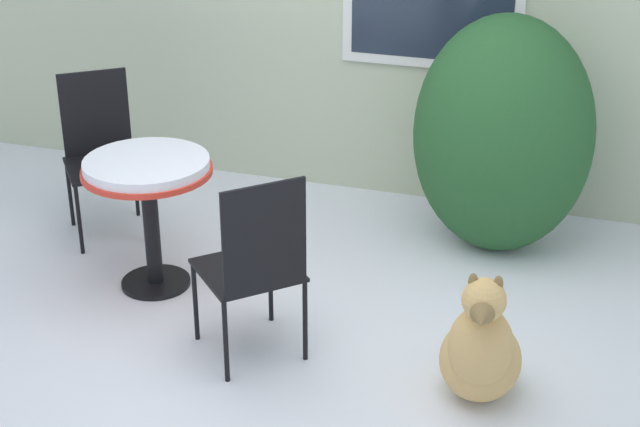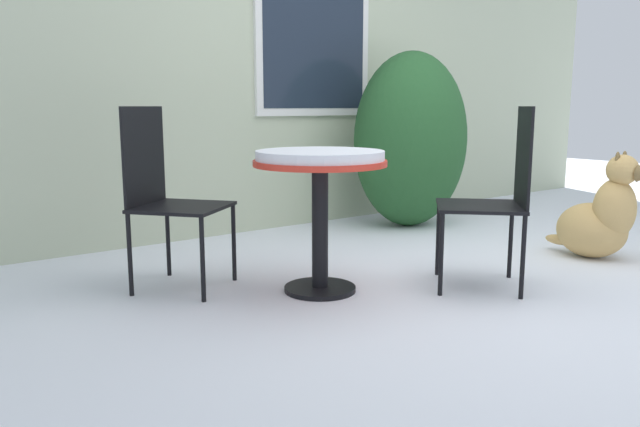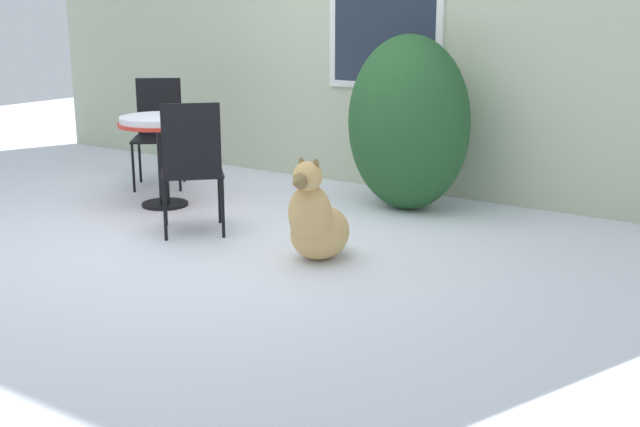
# 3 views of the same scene
# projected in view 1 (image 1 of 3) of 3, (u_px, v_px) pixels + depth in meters

# --- Properties ---
(ground_plane) EXTENTS (16.00, 16.00, 0.00)m
(ground_plane) POSITION_uv_depth(u_px,v_px,m) (282.00, 368.00, 4.69)
(ground_plane) COLOR white
(shrub_left) EXTENTS (1.02, 0.78, 1.40)m
(shrub_left) POSITION_uv_depth(u_px,v_px,m) (503.00, 136.00, 5.55)
(shrub_left) COLOR #235128
(shrub_left) RESTS_ON ground_plane
(patio_table) EXTENTS (0.69, 0.69, 0.75)m
(patio_table) POSITION_uv_depth(u_px,v_px,m) (148.00, 183.00, 5.17)
(patio_table) COLOR black
(patio_table) RESTS_ON ground_plane
(patio_chair_near_table) EXTENTS (0.62, 0.62, 0.97)m
(patio_chair_near_table) POSITION_uv_depth(u_px,v_px,m) (101.00, 149.00, 5.85)
(patio_chair_near_table) COLOR black
(patio_chair_near_table) RESTS_ON ground_plane
(patio_chair_far_side) EXTENTS (0.63, 0.63, 0.97)m
(patio_chair_far_side) POSITION_uv_depth(u_px,v_px,m) (255.00, 263.00, 4.55)
(patio_chair_far_side) COLOR black
(patio_chair_far_side) RESTS_ON ground_plane
(dog) EXTENTS (0.41, 0.66, 0.70)m
(dog) POSITION_uv_depth(u_px,v_px,m) (481.00, 351.00, 4.36)
(dog) COLOR tan
(dog) RESTS_ON ground_plane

